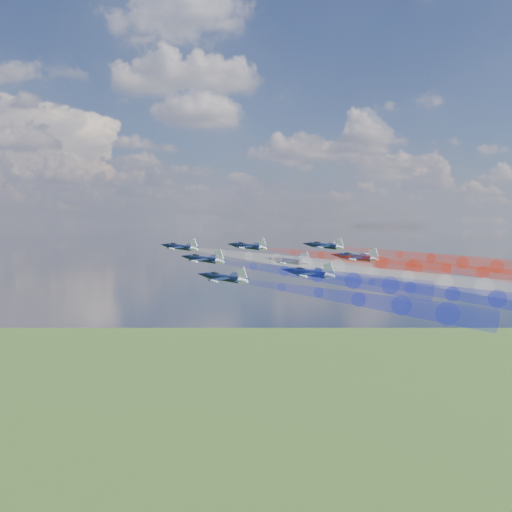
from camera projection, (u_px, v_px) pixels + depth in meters
name	position (u px, v px, depth m)	size (l,w,h in m)	color
jet_lead	(180.00, 247.00, 150.82)	(9.59, 11.99, 3.20)	black
trail_lead	(277.00, 260.00, 136.82)	(4.00, 44.30, 4.00)	white
jet_inner_left	(204.00, 259.00, 132.32)	(9.59, 11.99, 3.20)	black
trail_inner_left	(318.00, 275.00, 118.31)	(4.00, 44.30, 4.00)	#1723CB
jet_inner_right	(248.00, 246.00, 152.31)	(9.59, 11.99, 3.20)	black
trail_inner_right	(350.00, 259.00, 138.30)	(4.00, 44.30, 4.00)	red
jet_outer_left	(224.00, 278.00, 116.47)	(9.59, 11.99, 3.20)	black
trail_outer_left	(359.00, 299.00, 102.46)	(4.00, 44.30, 4.00)	#1723CB
jet_center_third	(289.00, 261.00, 136.85)	(9.59, 11.99, 3.20)	black
trail_center_third	(408.00, 277.00, 122.84)	(4.00, 44.30, 4.00)	white
jet_outer_right	(324.00, 246.00, 157.01)	(9.59, 11.99, 3.20)	black
trail_outer_right	(431.00, 258.00, 143.00)	(4.00, 44.30, 4.00)	red
jet_rear_left	(310.00, 273.00, 119.06)	(9.59, 11.99, 3.20)	black
trail_rear_left	(452.00, 293.00, 105.05)	(4.00, 44.30, 4.00)	#1723CB
jet_rear_right	(356.00, 257.00, 137.30)	(9.59, 11.99, 3.20)	black
trail_rear_right	(483.00, 273.00, 123.29)	(4.00, 44.30, 4.00)	red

